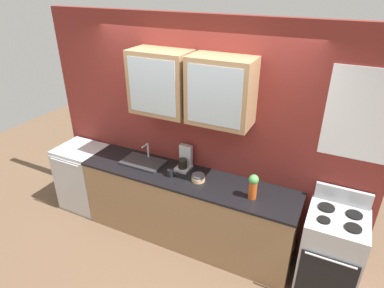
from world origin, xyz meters
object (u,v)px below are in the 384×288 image
Objects in this scene: bowl_stack at (198,178)px; vase at (253,186)px; stove_range at (330,253)px; coffee_maker at (184,160)px; cup_near_sink at (170,173)px; sink_faucet at (143,162)px; dishwasher at (84,177)px.

bowl_stack is 0.66m from vase.
stove_range is 1.86m from coffee_maker.
cup_near_sink is 0.25m from coffee_maker.
sink_faucet is 0.46m from cup_near_sink.
dishwasher is at bearing -179.92° from stove_range.
dishwasher is 1.62m from coffee_maker.
coffee_maker reaches higher than stove_range.
cup_near_sink is at bearing -170.64° from bowl_stack.
coffee_maker is at bearing 6.72° from dishwasher.
vase is at bearing -4.07° from bowl_stack.
dishwasher is 3.17× the size of coffee_maker.
stove_range is 2.10× the size of sink_faucet.
coffee_maker is at bearing 75.44° from cup_near_sink.
coffee_maker is (-0.91, 0.23, -0.05)m from vase.
vase is at bearing -1.16° from dishwasher.
bowl_stack is 1.84m from dishwasher.
vase reaches higher than stove_range.
stove_range reaches higher than cup_near_sink.
stove_range is 7.23× the size of bowl_stack.
vase reaches higher than dishwasher.
sink_faucet is at bearing 166.93° from cup_near_sink.
bowl_stack is (0.78, -0.05, 0.02)m from sink_faucet.
bowl_stack is at bearing 175.93° from vase.
stove_range is at bearing 0.29° from bowl_stack.
bowl_stack is at bearing -0.11° from dishwasher.
dishwasher is at bearing -173.28° from coffee_maker.
cup_near_sink reaches higher than bowl_stack.
dishwasher is (-3.27, -0.00, -0.01)m from stove_range.
stove_range is 3.94× the size of vase.
bowl_stack is 0.33m from cup_near_sink.
vase is 2.56× the size of cup_near_sink.
vase is at bearing -176.40° from stove_range.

